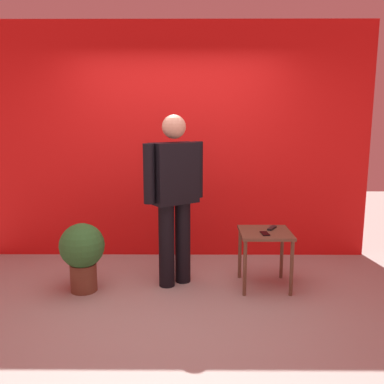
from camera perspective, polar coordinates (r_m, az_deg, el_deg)
name	(u,v)px	position (r m, az deg, el deg)	size (l,w,h in m)	color
ground_plane	(170,311)	(3.83, -3.07, -16.12)	(12.00, 12.00, 0.00)	#9E9991
back_wall_red	(176,142)	(5.01, -2.17, 6.91)	(4.65, 0.12, 2.81)	red
standing_person	(174,192)	(4.11, -2.47, 0.03)	(0.62, 0.48, 1.73)	black
side_table	(265,240)	(4.21, 10.10, -6.62)	(0.51, 0.51, 0.58)	brown
cell_phone	(265,234)	(4.08, 10.09, -5.71)	(0.07, 0.14, 0.01)	black
tv_remote	(272,228)	(4.28, 11.04, -4.92)	(0.04, 0.17, 0.02)	black
potted_plant	(82,251)	(4.20, -14.99, -7.98)	(0.44, 0.44, 0.69)	brown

